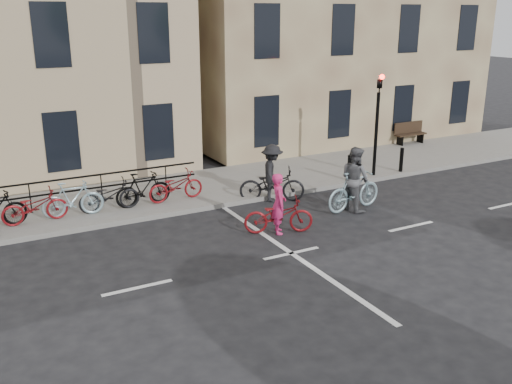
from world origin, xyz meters
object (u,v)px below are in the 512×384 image
traffic_light (378,112)px  cyclist_dark (272,179)px  bench (409,132)px  cyclist_pink (279,212)px  cyclist_grey (354,185)px

traffic_light → cyclist_dark: 4.88m
traffic_light → bench: (4.80, 3.39, -1.78)m
traffic_light → cyclist_dark: (-4.54, -0.44, -1.72)m
traffic_light → cyclist_pink: bearing=-153.0°
cyclist_grey → cyclist_dark: size_ratio=0.96×
traffic_light → cyclist_grey: (-2.75, -2.38, -1.65)m
traffic_light → cyclist_grey: bearing=-139.1°
cyclist_grey → cyclist_dark: cyclist_grey is taller
traffic_light → cyclist_dark: size_ratio=1.78×
cyclist_pink → cyclist_dark: cyclist_dark is taller
traffic_light → cyclist_grey: 4.00m
cyclist_pink → cyclist_dark: (1.22, 2.50, 0.14)m
bench → cyclist_dark: bearing=-157.7°
cyclist_pink → cyclist_grey: cyclist_grey is taller
traffic_light → cyclist_dark: traffic_light is taller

